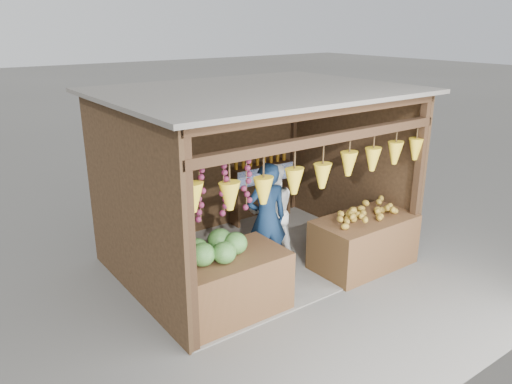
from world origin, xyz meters
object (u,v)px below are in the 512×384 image
counter_right (364,242)px  vendor_seated (141,239)px  counter_left (225,286)px  man_standing (267,219)px  woman_standing (272,211)px

counter_right → vendor_seated: (-3.03, 1.23, 0.41)m
counter_left → man_standing: 1.37m
counter_left → woman_standing: woman_standing is taller
counter_right → woman_standing: bearing=131.3°
man_standing → counter_left: bearing=44.9°
woman_standing → vendor_seated: woman_standing is taller
counter_right → man_standing: (-1.30, 0.73, 0.45)m
counter_right → counter_left: bearing=177.6°
counter_right → man_standing: size_ratio=0.93×
man_standing → vendor_seated: size_ratio=1.65×
woman_standing → counter_right: bearing=153.8°
counter_right → woman_standing: size_ratio=1.02×
counter_left → man_standing: size_ratio=0.93×
man_standing → woman_standing: man_standing is taller
counter_left → vendor_seated: size_ratio=1.55×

